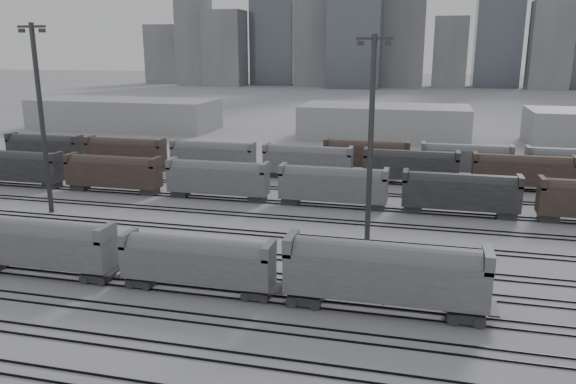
% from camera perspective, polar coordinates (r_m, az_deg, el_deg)
% --- Properties ---
extents(ground, '(900.00, 900.00, 0.00)m').
position_cam_1_polar(ground, '(52.08, -10.39, -10.28)').
color(ground, '#B3B2B7').
rests_on(ground, ground).
extents(tracks, '(220.00, 71.50, 0.16)m').
position_cam_1_polar(tracks, '(67.20, -4.30, -4.24)').
color(tracks, black).
rests_on(tracks, ground).
extents(hopper_car_a, '(15.08, 3.00, 5.39)m').
position_cam_1_polar(hopper_car_a, '(59.37, -23.87, -4.73)').
color(hopper_car_a, black).
rests_on(hopper_car_a, ground).
extents(hopper_car_b, '(14.12, 2.81, 5.05)m').
position_cam_1_polar(hopper_car_b, '(51.38, -9.21, -6.80)').
color(hopper_car_b, black).
rests_on(hopper_car_b, ground).
extents(hopper_car_c, '(16.74, 3.33, 5.99)m').
position_cam_1_polar(hopper_car_c, '(47.46, 9.79, -7.91)').
color(hopper_car_c, black).
rests_on(hopper_car_c, ground).
extents(light_mast_b, '(3.94, 0.63, 24.62)m').
position_cam_1_polar(light_mast_b, '(80.05, -23.78, 7.14)').
color(light_mast_b, '#353538').
rests_on(light_mast_b, ground).
extents(light_mast_c, '(3.67, 0.59, 22.94)m').
position_cam_1_polar(light_mast_c, '(60.03, 8.40, 5.28)').
color(light_mast_c, '#353538').
rests_on(light_mast_c, ground).
extents(bg_string_near, '(151.00, 3.00, 5.60)m').
position_cam_1_polar(bg_string_near, '(78.15, 4.58, 0.51)').
color(bg_string_near, slate).
rests_on(bg_string_near, ground).
extents(bg_string_mid, '(151.00, 3.00, 5.60)m').
position_cam_1_polar(bg_string_mid, '(92.82, 12.33, 2.46)').
color(bg_string_mid, black).
rests_on(bg_string_mid, ground).
extents(bg_string_far, '(66.00, 3.00, 5.60)m').
position_cam_1_polar(bg_string_far, '(101.80, 22.38, 2.74)').
color(bg_string_far, '#4D3831').
rests_on(bg_string_far, ground).
extents(warehouse_left, '(50.00, 18.00, 8.00)m').
position_cam_1_polar(warehouse_left, '(160.46, -16.26, 7.61)').
color(warehouse_left, '#B0B0B3').
rests_on(warehouse_left, ground).
extents(warehouse_mid, '(40.00, 18.00, 8.00)m').
position_cam_1_polar(warehouse_mid, '(139.36, 9.73, 7.02)').
color(warehouse_mid, '#B0B0B3').
rests_on(warehouse_mid, ground).
extents(skyline, '(316.00, 22.40, 95.00)m').
position_cam_1_polar(skyline, '(323.27, 12.83, 16.47)').
color(skyline, gray).
rests_on(skyline, ground).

